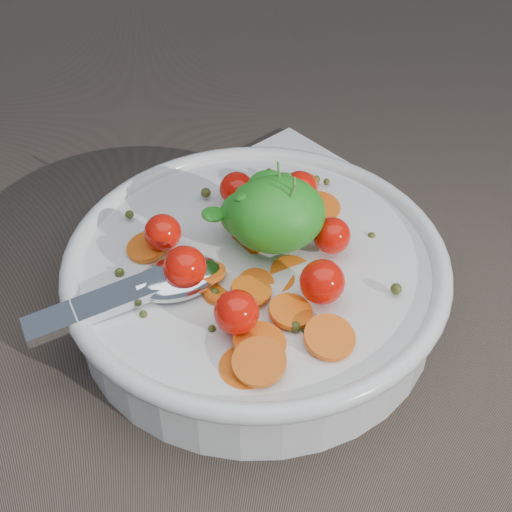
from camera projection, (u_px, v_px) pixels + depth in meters
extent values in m
plane|color=brown|center=(263.00, 320.00, 0.60)|extent=(6.00, 6.00, 0.00)
cylinder|color=silver|center=(256.00, 285.00, 0.59)|extent=(0.30, 0.30, 0.06)
torus|color=silver|center=(256.00, 260.00, 0.57)|extent=(0.31, 0.31, 0.02)
cylinder|color=silver|center=(256.00, 306.00, 0.61)|extent=(0.15, 0.15, 0.01)
cylinder|color=brown|center=(256.00, 285.00, 0.59)|extent=(0.27, 0.27, 0.04)
cylinder|color=orange|center=(241.00, 225.00, 0.61)|extent=(0.03, 0.03, 0.01)
cylinder|color=orange|center=(205.00, 272.00, 0.55)|extent=(0.04, 0.04, 0.02)
cylinder|color=orange|center=(329.00, 337.00, 0.50)|extent=(0.05, 0.05, 0.02)
cylinder|color=orange|center=(189.00, 277.00, 0.55)|extent=(0.03, 0.03, 0.01)
cylinder|color=orange|center=(259.00, 342.00, 0.50)|extent=(0.05, 0.05, 0.01)
cylinder|color=orange|center=(284.00, 197.00, 0.64)|extent=(0.04, 0.04, 0.01)
cylinder|color=orange|center=(290.00, 311.00, 0.52)|extent=(0.04, 0.04, 0.01)
cylinder|color=orange|center=(275.00, 283.00, 0.56)|extent=(0.04, 0.04, 0.01)
cylinder|color=orange|center=(252.00, 241.00, 0.59)|extent=(0.04, 0.04, 0.01)
cylinder|color=orange|center=(251.00, 290.00, 0.54)|extent=(0.04, 0.04, 0.01)
cylinder|color=orange|center=(320.00, 207.00, 0.62)|extent=(0.05, 0.05, 0.01)
cylinder|color=orange|center=(302.00, 185.00, 0.64)|extent=(0.04, 0.04, 0.01)
cylinder|color=orange|center=(292.00, 275.00, 0.57)|extent=(0.05, 0.05, 0.02)
cylinder|color=orange|center=(279.00, 213.00, 0.61)|extent=(0.04, 0.04, 0.01)
cylinder|color=orange|center=(246.00, 368.00, 0.49)|extent=(0.05, 0.05, 0.01)
cylinder|color=orange|center=(259.00, 362.00, 0.49)|extent=(0.04, 0.04, 0.02)
cylinder|color=orange|center=(148.00, 247.00, 0.58)|extent=(0.05, 0.05, 0.01)
cylinder|color=orange|center=(290.00, 214.00, 0.60)|extent=(0.03, 0.03, 0.01)
cylinder|color=orange|center=(281.00, 193.00, 0.63)|extent=(0.05, 0.05, 0.02)
cylinder|color=orange|center=(256.00, 285.00, 0.55)|extent=(0.04, 0.04, 0.01)
cylinder|color=orange|center=(222.00, 294.00, 0.55)|extent=(0.04, 0.04, 0.01)
sphere|color=#3D4717|center=(327.00, 182.00, 0.64)|extent=(0.01, 0.01, 0.01)
sphere|color=#3D4717|center=(320.00, 293.00, 0.54)|extent=(0.01, 0.01, 0.01)
sphere|color=#3D4717|center=(372.00, 236.00, 0.60)|extent=(0.01, 0.01, 0.01)
sphere|color=#3D4717|center=(321.00, 324.00, 0.51)|extent=(0.01, 0.01, 0.01)
sphere|color=#3D4717|center=(150.00, 274.00, 0.56)|extent=(0.01, 0.01, 0.01)
sphere|color=#3D4717|center=(306.00, 332.00, 0.52)|extent=(0.01, 0.01, 0.01)
sphere|color=#3D4717|center=(269.00, 172.00, 0.65)|extent=(0.01, 0.01, 0.01)
sphere|color=#3D4717|center=(215.00, 293.00, 0.55)|extent=(0.01, 0.01, 0.01)
sphere|color=#3D4717|center=(212.00, 329.00, 0.52)|extent=(0.01, 0.01, 0.01)
sphere|color=#3D4717|center=(129.00, 215.00, 0.61)|extent=(0.01, 0.01, 0.01)
sphere|color=#3D4717|center=(120.00, 273.00, 0.56)|extent=(0.01, 0.01, 0.01)
sphere|color=#3D4717|center=(396.00, 289.00, 0.54)|extent=(0.01, 0.01, 0.01)
sphere|color=#3D4717|center=(278.00, 222.00, 0.60)|extent=(0.01, 0.01, 0.01)
sphere|color=#3D4717|center=(206.00, 193.00, 0.63)|extent=(0.01, 0.01, 0.01)
sphere|color=#3D4717|center=(295.00, 327.00, 0.51)|extent=(0.01, 0.01, 0.01)
sphere|color=#3D4717|center=(317.00, 179.00, 0.64)|extent=(0.01, 0.01, 0.01)
sphere|color=#3D4717|center=(143.00, 314.00, 0.53)|extent=(0.01, 0.01, 0.01)
sphere|color=red|center=(332.00, 236.00, 0.57)|extent=(0.03, 0.03, 0.03)
sphere|color=red|center=(300.00, 188.00, 0.61)|extent=(0.03, 0.03, 0.03)
sphere|color=red|center=(237.00, 189.00, 0.61)|extent=(0.03, 0.03, 0.03)
sphere|color=red|center=(163.00, 232.00, 0.57)|extent=(0.03, 0.03, 0.03)
sphere|color=red|center=(185.00, 267.00, 0.54)|extent=(0.03, 0.03, 0.03)
sphere|color=red|center=(236.00, 312.00, 0.50)|extent=(0.03, 0.03, 0.03)
sphere|color=red|center=(322.00, 282.00, 0.52)|extent=(0.03, 0.03, 0.03)
ellipsoid|color=green|center=(276.00, 214.00, 0.56)|extent=(0.08, 0.07, 0.06)
ellipsoid|color=green|center=(248.00, 214.00, 0.57)|extent=(0.05, 0.05, 0.04)
ellipsoid|color=green|center=(265.00, 197.00, 0.56)|extent=(0.03, 0.04, 0.03)
ellipsoid|color=green|center=(274.00, 209.00, 0.55)|extent=(0.02, 0.02, 0.02)
ellipsoid|color=green|center=(283.00, 225.00, 0.54)|extent=(0.02, 0.02, 0.02)
ellipsoid|color=green|center=(272.00, 199.00, 0.55)|extent=(0.03, 0.04, 0.02)
ellipsoid|color=green|center=(284.00, 201.00, 0.56)|extent=(0.03, 0.03, 0.02)
ellipsoid|color=green|center=(246.00, 191.00, 0.56)|extent=(0.03, 0.03, 0.01)
ellipsoid|color=green|center=(286.00, 200.00, 0.55)|extent=(0.03, 0.03, 0.03)
ellipsoid|color=green|center=(262.00, 205.00, 0.57)|extent=(0.02, 0.03, 0.01)
ellipsoid|color=green|center=(268.00, 204.00, 0.54)|extent=(0.03, 0.03, 0.02)
ellipsoid|color=green|center=(265.00, 181.00, 0.56)|extent=(0.04, 0.04, 0.02)
ellipsoid|color=green|center=(270.00, 201.00, 0.55)|extent=(0.03, 0.03, 0.03)
ellipsoid|color=green|center=(279.00, 209.00, 0.55)|extent=(0.02, 0.02, 0.02)
ellipsoid|color=green|center=(213.00, 214.00, 0.56)|extent=(0.02, 0.02, 0.01)
ellipsoid|color=green|center=(264.00, 207.00, 0.55)|extent=(0.03, 0.02, 0.01)
ellipsoid|color=green|center=(297.00, 197.00, 0.56)|extent=(0.04, 0.04, 0.03)
ellipsoid|color=green|center=(289.00, 200.00, 0.54)|extent=(0.03, 0.02, 0.02)
ellipsoid|color=green|center=(248.00, 195.00, 0.55)|extent=(0.03, 0.03, 0.02)
ellipsoid|color=green|center=(253.00, 204.00, 0.54)|extent=(0.02, 0.03, 0.01)
ellipsoid|color=green|center=(252.00, 218.00, 0.55)|extent=(0.03, 0.03, 0.02)
ellipsoid|color=green|center=(261.00, 198.00, 0.54)|extent=(0.04, 0.04, 0.03)
ellipsoid|color=green|center=(277.00, 181.00, 0.57)|extent=(0.03, 0.03, 0.03)
cylinder|color=#4C8C33|center=(281.00, 191.00, 0.56)|extent=(0.01, 0.01, 0.05)
cylinder|color=#4C8C33|center=(285.00, 208.00, 0.54)|extent=(0.01, 0.01, 0.05)
cylinder|color=#4C8C33|center=(293.00, 209.00, 0.54)|extent=(0.00, 0.01, 0.05)
ellipsoid|color=silver|center=(179.00, 278.00, 0.55)|extent=(0.08, 0.07, 0.02)
cube|color=silver|center=(111.00, 300.00, 0.53)|extent=(0.13, 0.06, 0.02)
cylinder|color=silver|center=(152.00, 286.00, 0.54)|extent=(0.03, 0.02, 0.01)
cube|color=white|center=(281.00, 180.00, 0.74)|extent=(0.19, 0.19, 0.01)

